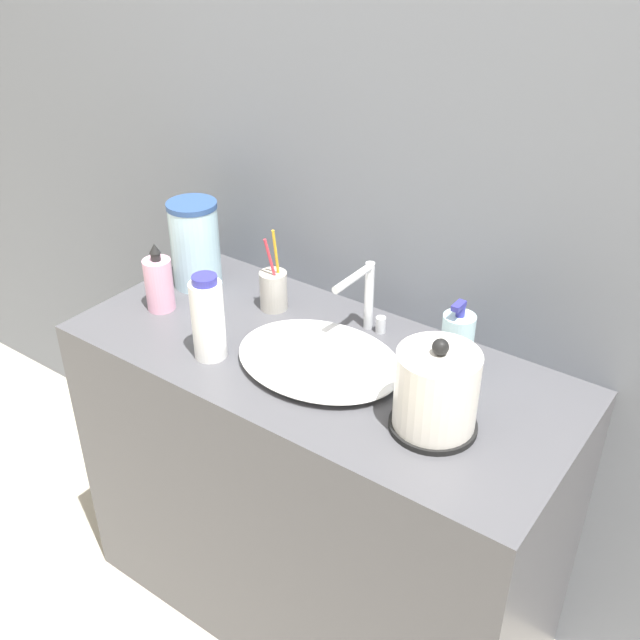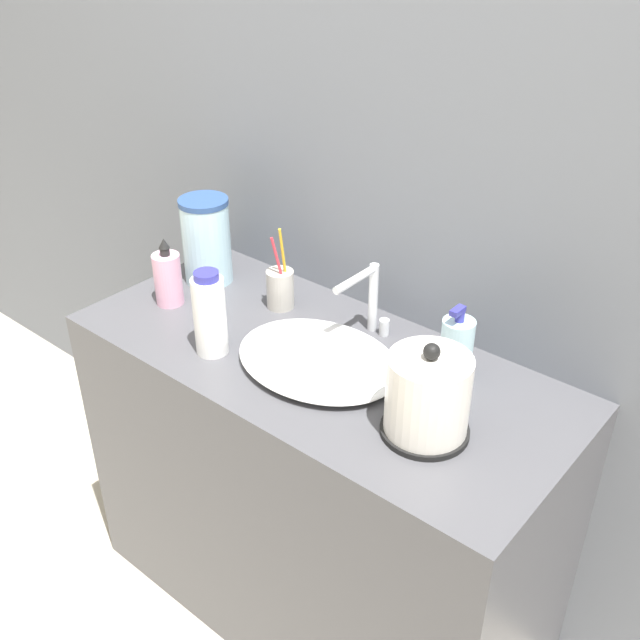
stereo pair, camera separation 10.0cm
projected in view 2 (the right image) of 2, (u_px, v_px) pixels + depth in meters
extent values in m
cube|color=slate|center=(402.00, 116.00, 1.62)|extent=(6.00, 0.04, 2.60)
cube|color=#4C4C51|center=(318.00, 491.00, 1.89)|extent=(1.18, 0.53, 0.82)
ellipsoid|color=white|center=(318.00, 359.00, 1.64)|extent=(0.39, 0.30, 0.04)
cylinder|color=silver|center=(373.00, 298.00, 1.74)|extent=(0.02, 0.02, 0.17)
cylinder|color=silver|center=(356.00, 279.00, 1.65)|extent=(0.02, 0.14, 0.02)
cylinder|color=silver|center=(384.00, 327.00, 1.75)|extent=(0.02, 0.02, 0.04)
cylinder|color=black|center=(425.00, 430.00, 1.45)|extent=(0.17, 0.17, 0.01)
cylinder|color=white|center=(428.00, 397.00, 1.41)|extent=(0.16, 0.16, 0.17)
sphere|color=black|center=(432.00, 352.00, 1.36)|extent=(0.03, 0.03, 0.03)
cylinder|color=#B7B2A8|center=(280.00, 289.00, 1.85)|extent=(0.07, 0.07, 0.10)
cylinder|color=yellow|center=(284.00, 261.00, 1.80)|extent=(0.02, 0.04, 0.18)
cylinder|color=#E5333F|center=(279.00, 267.00, 1.80)|extent=(0.03, 0.03, 0.16)
cylinder|color=silver|center=(456.00, 350.00, 1.58)|extent=(0.07, 0.07, 0.14)
cylinder|color=#333399|center=(460.00, 316.00, 1.54)|extent=(0.02, 0.02, 0.02)
cube|color=#333399|center=(458.00, 311.00, 1.52)|extent=(0.02, 0.04, 0.01)
cylinder|color=white|center=(210.00, 316.00, 1.65)|extent=(0.07, 0.07, 0.18)
cylinder|color=#333399|center=(206.00, 276.00, 1.60)|extent=(0.06, 0.06, 0.02)
cylinder|color=#EAA8C6|center=(168.00, 279.00, 1.86)|extent=(0.07, 0.07, 0.13)
cylinder|color=black|center=(165.00, 251.00, 1.82)|extent=(0.02, 0.02, 0.02)
cone|color=black|center=(164.00, 243.00, 1.81)|extent=(0.03, 0.03, 0.02)
cylinder|color=#B2DBEA|center=(207.00, 243.00, 1.94)|extent=(0.13, 0.13, 0.22)
cylinder|color=#2D4C84|center=(203.00, 202.00, 1.88)|extent=(0.13, 0.13, 0.01)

